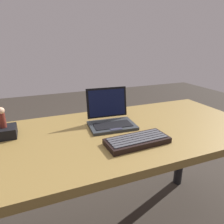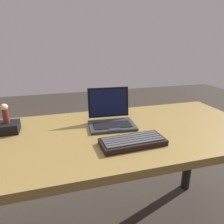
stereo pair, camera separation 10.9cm
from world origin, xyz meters
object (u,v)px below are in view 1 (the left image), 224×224
(figurine, at_px, (2,117))
(figurine_stand, at_px, (5,132))
(laptop_front, at_px, (110,118))
(external_keyboard, at_px, (137,141))

(figurine, bearing_deg, figurine_stand, 0.00)
(figurine_stand, height_order, figurine, figurine)
(laptop_front, bearing_deg, external_keyboard, -82.62)
(external_keyboard, relative_size, figurine, 2.94)
(laptop_front, relative_size, external_keyboard, 0.87)
(laptop_front, xyz_separation_m, external_keyboard, (0.03, -0.25, -0.03))
(external_keyboard, xyz_separation_m, figurine_stand, (-0.56, 0.30, 0.01))
(laptop_front, height_order, figurine, laptop_front)
(figurine, bearing_deg, external_keyboard, -28.16)
(figurine_stand, bearing_deg, laptop_front, -5.66)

